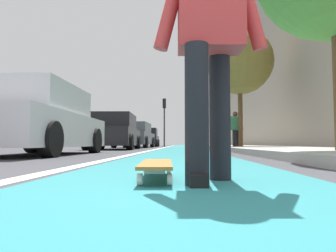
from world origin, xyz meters
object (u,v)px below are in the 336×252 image
skateboard (157,165)px  parked_car_near (39,122)px  street_tree_mid (240,62)px  pedestrian_distant (235,128)px  parked_car_mid (114,133)px  parked_car_far (134,136)px  skater_person (210,32)px  parked_car_end (147,138)px  traffic_light (164,113)px

skateboard → parked_car_near: (4.32, 2.90, 0.61)m
street_tree_mid → pedestrian_distant: street_tree_mid is taller
parked_car_mid → parked_car_far: bearing=0.6°
skateboard → parked_car_far: (16.17, 2.72, 0.63)m
skateboard → skater_person: skater_person is taller
skater_person → parked_car_mid: bearing=15.8°
parked_car_near → pedestrian_distant: bearing=-37.4°
parked_car_mid → parked_car_end: (11.87, 0.00, 0.01)m
traffic_light → pedestrian_distant: size_ratio=2.44×
parked_car_near → parked_car_far: size_ratio=0.92×
parked_car_end → street_tree_mid: bearing=-154.0°
traffic_light → street_tree_mid: bearing=-161.5°
skateboard → parked_car_end: parked_car_end is taller
skater_person → parked_car_mid: skater_person is taller
parked_car_end → traffic_light: size_ratio=1.03×
parked_car_mid → street_tree_mid: street_tree_mid is taller
traffic_light → parked_car_end: bearing=128.7°
street_tree_mid → pedestrian_distant: bearing=50.7°
parked_car_near → parked_car_end: (18.00, -0.24, -0.00)m
skateboard → pedestrian_distant: size_ratio=0.51×
parked_car_mid → parked_car_far: size_ratio=0.88×
parked_car_end → traffic_light: traffic_light is taller
parked_car_near → pedestrian_distant: pedestrian_distant is taller
parked_car_end → street_tree_mid: 12.70m
parked_car_far → pedestrian_distant: 7.08m
skateboard → pedestrian_distant: bearing=-12.5°
street_tree_mid → pedestrian_distant: (0.16, 0.20, -2.92)m
parked_car_far → street_tree_mid: bearing=-132.0°
parked_car_near → parked_car_far: bearing=-0.9°
skater_person → parked_car_far: skater_person is taller
parked_car_mid → parked_car_end: 11.87m
parked_car_mid → street_tree_mid: bearing=-81.3°
pedestrian_distant → street_tree_mid: bearing=-129.3°
skater_person → traffic_light: 23.68m
traffic_light → street_tree_mid: size_ratio=0.76×
skateboard → skater_person: size_ratio=0.52×
pedestrian_distant → skateboard: bearing=167.5°
parked_car_mid → street_tree_mid: size_ratio=0.76×
parked_car_mid → street_tree_mid: (0.82, -5.39, 3.17)m
pedestrian_distant → skater_person: bearing=169.3°
parked_car_end → street_tree_mid: street_tree_mid is taller
parked_car_mid → traffic_light: (12.95, -1.34, 2.12)m
parked_car_mid → parked_car_near: bearing=177.8°
parked_car_end → traffic_light: (1.07, -1.34, 2.11)m
parked_car_far → traffic_light: bearing=-10.9°
skater_person → parked_car_mid: size_ratio=0.40×
street_tree_mid → skateboard: bearing=166.4°
pedestrian_distant → parked_car_near: bearing=142.6°
street_tree_mid → skater_person: bearing=168.2°
street_tree_mid → pedestrian_distant: size_ratio=3.21×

